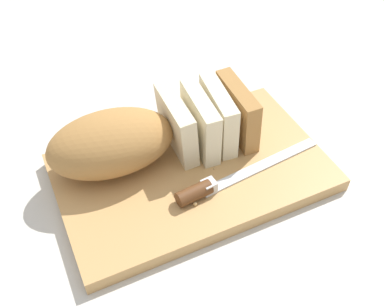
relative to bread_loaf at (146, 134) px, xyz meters
The scene contains 7 objects.
ground_plane 0.10m from the bread_loaf, 46.46° to the right, with size 3.00×3.00×0.00m, color beige.
cutting_board 0.09m from the bread_loaf, 46.46° to the right, with size 0.41×0.25×0.02m, color tan.
bread_loaf is the anchor object (origin of this frame).
bread_knife 0.13m from the bread_loaf, 61.29° to the right, with size 0.26×0.04×0.02m.
crumb_near_knife 0.13m from the bread_loaf, 79.96° to the right, with size 0.01×0.01×0.01m, color tan.
crumb_near_loaf 0.12m from the bread_loaf, 42.70° to the right, with size 0.00×0.00×0.00m, color tan.
crumb_stray_left 0.12m from the bread_loaf, 27.13° to the right, with size 0.01×0.01×0.01m, color tan.
Camera 1 is at (-0.21, -0.42, 0.54)m, focal length 42.11 mm.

